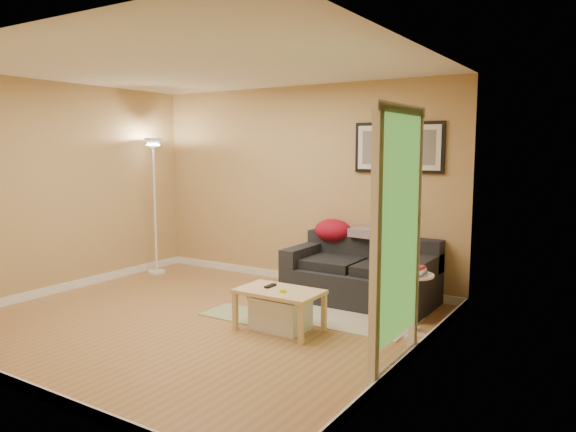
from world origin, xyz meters
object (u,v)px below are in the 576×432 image
(coffee_table, at_px, (279,310))
(storage_bin, at_px, (281,313))
(book_stack, at_px, (414,270))
(floor_lamp, at_px, (155,210))
(side_table, at_px, (413,304))
(sofa, at_px, (360,270))

(coffee_table, bearing_deg, storage_bin, 119.83)
(coffee_table, xyz_separation_m, book_stack, (1.16, 0.59, 0.43))
(book_stack, bearing_deg, storage_bin, -166.53)
(coffee_table, xyz_separation_m, storage_bin, (-0.01, 0.04, -0.04))
(storage_bin, height_order, book_stack, book_stack)
(coffee_table, xyz_separation_m, floor_lamp, (-2.87, 1.14, 0.71))
(coffee_table, height_order, book_stack, book_stack)
(coffee_table, height_order, storage_bin, coffee_table)
(storage_bin, distance_m, floor_lamp, 3.16)
(side_table, height_order, floor_lamp, floor_lamp)
(coffee_table, height_order, floor_lamp, floor_lamp)
(sofa, relative_size, coffee_table, 2.06)
(book_stack, bearing_deg, side_table, 126.29)
(side_table, relative_size, book_stack, 2.43)
(floor_lamp, bearing_deg, book_stack, -7.83)
(book_stack, height_order, floor_lamp, floor_lamp)
(sofa, xyz_separation_m, storage_bin, (-0.26, -1.31, -0.21))
(sofa, relative_size, floor_lamp, 0.88)
(sofa, bearing_deg, floor_lamp, -176.22)
(storage_bin, height_order, side_table, side_table)
(coffee_table, bearing_deg, side_table, 40.01)
(book_stack, relative_size, floor_lamp, 0.13)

